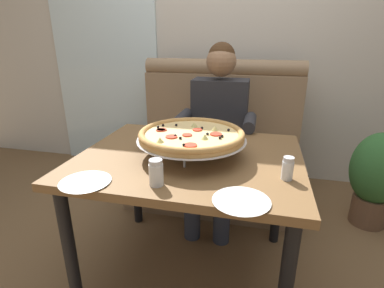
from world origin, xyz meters
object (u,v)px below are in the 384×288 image
object	(u,v)px
plate_near_right	(85,180)
potted_plant	(376,175)
pizza	(192,135)
plate_near_left	(241,199)
diner_main	(217,125)
shaker_oregano	(156,174)
dining_table	(190,171)
patio_chair	(138,104)
booth_bench	(216,151)
shaker_pepper_flakes	(287,170)

from	to	relation	value
plate_near_right	potted_plant	size ratio (longest dim) A/B	0.31
pizza	potted_plant	distance (m)	1.46
plate_near_left	potted_plant	size ratio (longest dim) A/B	0.31
plate_near_right	potted_plant	world-z (taller)	plate_near_right
diner_main	plate_near_left	world-z (taller)	diner_main
diner_main	shaker_oregano	size ratio (longest dim) A/B	11.39
plate_near_left	diner_main	bearing A→B (deg)	103.37
dining_table	potted_plant	distance (m)	1.42
dining_table	patio_chair	xyz separation A→B (m)	(-1.16, 1.99, -0.12)
plate_near_right	pizza	bearing A→B (deg)	47.16
diner_main	patio_chair	xyz separation A→B (m)	(-1.20, 1.33, -0.19)
shaker_oregano	plate_near_right	size ratio (longest dim) A/B	0.52
booth_bench	dining_table	size ratio (longest dim) A/B	1.20
plate_near_right	shaker_pepper_flakes	bearing A→B (deg)	15.66
dining_table	diner_main	xyz separation A→B (m)	(0.04, 0.66, 0.07)
patio_chair	potted_plant	world-z (taller)	patio_chair
patio_chair	plate_near_right	bearing A→B (deg)	-71.30
booth_bench	patio_chair	xyz separation A→B (m)	(-1.16, 1.06, 0.13)
shaker_pepper_flakes	patio_chair	size ratio (longest dim) A/B	0.12
pizza	patio_chair	size ratio (longest dim) A/B	0.64
shaker_oregano	booth_bench	bearing A→B (deg)	87.60
shaker_oregano	pizza	bearing A→B (deg)	79.00
plate_near_right	patio_chair	size ratio (longest dim) A/B	0.25
dining_table	shaker_pepper_flakes	size ratio (longest dim) A/B	11.14
dining_table	shaker_pepper_flakes	bearing A→B (deg)	-19.64
diner_main	patio_chair	world-z (taller)	diner_main
plate_near_right	potted_plant	distance (m)	1.94
diner_main	plate_near_right	world-z (taller)	diner_main
booth_bench	pizza	world-z (taller)	booth_bench
booth_bench	plate_near_left	size ratio (longest dim) A/B	6.21
booth_bench	diner_main	distance (m)	0.41
shaker_pepper_flakes	potted_plant	bearing A→B (deg)	53.02
shaker_oregano	plate_near_right	xyz separation A→B (m)	(-0.30, -0.05, -0.04)
dining_table	plate_near_right	world-z (taller)	plate_near_right
diner_main	plate_near_right	bearing A→B (deg)	-110.40
patio_chair	dining_table	bearing A→B (deg)	-59.82
shaker_pepper_flakes	patio_chair	bearing A→B (deg)	127.01
diner_main	dining_table	bearing A→B (deg)	-93.80
dining_table	pizza	world-z (taller)	pizza
pizza	shaker_pepper_flakes	size ratio (longest dim) A/B	5.42
shaker_pepper_flakes	plate_near_left	distance (m)	0.29
booth_bench	plate_near_right	distance (m)	1.41
shaker_oregano	plate_near_right	bearing A→B (deg)	-170.31
diner_main	patio_chair	bearing A→B (deg)	132.10
shaker_oregano	patio_chair	distance (m)	2.60
dining_table	pizza	xyz separation A→B (m)	(0.01, -0.01, 0.20)
plate_near_left	patio_chair	size ratio (longest dim) A/B	0.25
booth_bench	plate_near_right	bearing A→B (deg)	-104.78
patio_chair	pizza	bearing A→B (deg)	-59.63
plate_near_left	plate_near_right	bearing A→B (deg)	179.79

